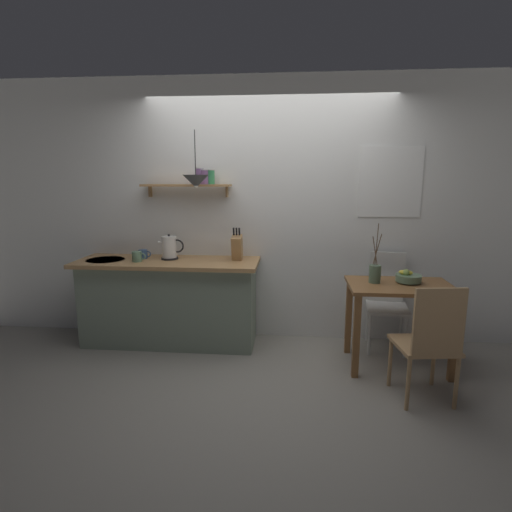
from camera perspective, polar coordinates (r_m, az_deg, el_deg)
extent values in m
plane|color=gray|center=(4.02, 1.13, -14.15)|extent=(14.00, 14.00, 0.00)
cube|color=white|center=(4.29, 4.50, 6.20)|extent=(6.80, 0.10, 2.70)
cube|color=white|center=(4.33, 18.25, 9.77)|extent=(0.61, 0.01, 0.70)
cube|color=silver|center=(4.33, 18.24, 9.77)|extent=(0.55, 0.01, 0.64)
cube|color=gray|center=(4.34, -11.92, -6.50)|extent=(1.74, 0.52, 0.84)
cube|color=tan|center=(4.21, -12.24, -0.86)|extent=(1.83, 0.63, 0.04)
cylinder|color=#B7BABF|center=(4.42, -20.25, -0.53)|extent=(0.38, 0.38, 0.01)
cube|color=tan|center=(4.26, -9.73, 9.70)|extent=(0.91, 0.18, 0.02)
cube|color=#99754C|center=(4.46, -14.54, 8.77)|extent=(0.02, 0.06, 0.12)
cube|color=#99754C|center=(4.25, -4.07, 9.00)|extent=(0.02, 0.06, 0.12)
cylinder|color=#7F5689|center=(4.22, -7.90, 10.93)|extent=(0.08, 0.08, 0.15)
cylinder|color=silver|center=(4.23, -7.93, 12.05)|extent=(0.09, 0.09, 0.01)
cylinder|color=#7F5689|center=(4.21, -7.12, 10.84)|extent=(0.09, 0.09, 0.14)
cylinder|color=silver|center=(4.21, -7.15, 11.84)|extent=(0.10, 0.10, 0.01)
cylinder|color=#388E56|center=(4.20, -6.29, 10.85)|extent=(0.07, 0.07, 0.14)
cylinder|color=silver|center=(4.20, -6.31, 11.85)|extent=(0.08, 0.08, 0.01)
cube|color=brown|center=(3.85, 19.48, -3.98)|extent=(0.91, 0.61, 0.03)
cube|color=brown|center=(3.65, 13.82, -10.85)|extent=(0.06, 0.06, 0.74)
cube|color=brown|center=(3.85, 25.94, -10.48)|extent=(0.06, 0.06, 0.74)
cube|color=brown|center=(4.12, 12.78, -8.24)|extent=(0.06, 0.06, 0.74)
cube|color=brown|center=(4.30, 23.58, -8.08)|extent=(0.06, 0.06, 0.74)
cube|color=tan|center=(3.47, 22.35, -11.45)|extent=(0.48, 0.48, 0.03)
cube|color=tan|center=(3.22, 24.17, -8.38)|extent=(0.37, 0.08, 0.50)
cylinder|color=tan|center=(3.78, 23.51, -13.31)|extent=(0.03, 0.03, 0.42)
cylinder|color=tan|center=(3.64, 18.19, -13.87)|extent=(0.03, 0.03, 0.42)
cylinder|color=tan|center=(3.49, 26.18, -15.61)|extent=(0.03, 0.03, 0.42)
cylinder|color=tan|center=(3.34, 20.45, -16.40)|extent=(0.03, 0.03, 0.42)
cube|color=silver|center=(4.27, 17.82, -6.94)|extent=(0.44, 0.45, 0.03)
cube|color=silver|center=(4.38, 17.79, -2.79)|extent=(0.35, 0.07, 0.52)
cylinder|color=silver|center=(4.17, 15.56, -10.50)|extent=(0.03, 0.03, 0.42)
cylinder|color=silver|center=(4.21, 20.16, -10.59)|extent=(0.03, 0.03, 0.42)
cylinder|color=silver|center=(4.49, 15.30, -8.89)|extent=(0.03, 0.03, 0.42)
cylinder|color=silver|center=(4.53, 19.55, -8.99)|extent=(0.03, 0.03, 0.42)
cylinder|color=slate|center=(3.92, 20.47, -3.43)|extent=(0.10, 0.10, 0.01)
cylinder|color=slate|center=(3.91, 20.50, -2.90)|extent=(0.22, 0.22, 0.06)
ellipsoid|color=yellow|center=(3.89, 20.16, -2.17)|extent=(0.14, 0.10, 0.04)
sphere|color=#8EA84C|center=(3.88, 20.23, -2.18)|extent=(0.06, 0.06, 0.06)
cylinder|color=#567056|center=(3.82, 16.25, -2.41)|extent=(0.10, 0.10, 0.16)
cylinder|color=brown|center=(3.78, 16.27, 0.70)|extent=(0.05, 0.03, 0.26)
cylinder|color=brown|center=(3.76, 16.49, 1.56)|extent=(0.02, 0.03, 0.38)
cylinder|color=brown|center=(3.78, 16.57, 0.89)|extent=(0.07, 0.01, 0.28)
cylinder|color=black|center=(4.26, -11.95, -0.30)|extent=(0.17, 0.17, 0.02)
cylinder|color=white|center=(4.24, -12.01, 1.25)|extent=(0.15, 0.15, 0.22)
sphere|color=black|center=(4.22, -12.07, 2.86)|extent=(0.02, 0.02, 0.02)
cone|color=white|center=(4.26, -13.20, 1.84)|extent=(0.04, 0.04, 0.04)
torus|color=black|center=(4.22, -10.93, 1.39)|extent=(0.14, 0.02, 0.14)
cube|color=tan|center=(4.11, -2.65, 1.21)|extent=(0.10, 0.19, 0.26)
cylinder|color=black|center=(4.06, -3.13, 3.43)|extent=(0.02, 0.03, 0.08)
cylinder|color=black|center=(4.05, -2.74, 3.43)|extent=(0.02, 0.03, 0.08)
cylinder|color=black|center=(4.05, -2.35, 3.42)|extent=(0.02, 0.03, 0.08)
cylinder|color=#3D5B89|center=(4.35, -15.48, 0.26)|extent=(0.09, 0.09, 0.09)
torus|color=#3D5B89|center=(4.34, -14.82, 0.27)|extent=(0.06, 0.01, 0.06)
cylinder|color=slate|center=(4.21, -16.27, -0.07)|extent=(0.09, 0.09, 0.10)
torus|color=slate|center=(4.19, -15.57, -0.06)|extent=(0.07, 0.01, 0.07)
cylinder|color=black|center=(3.96, -8.50, 14.10)|extent=(0.01, 0.01, 0.41)
cone|color=#4C5156|center=(3.95, -8.39, 10.26)|extent=(0.25, 0.25, 0.12)
sphere|color=white|center=(3.95, -8.37, 9.66)|extent=(0.04, 0.04, 0.04)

